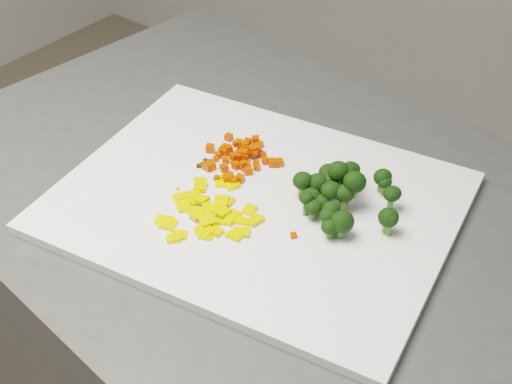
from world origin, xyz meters
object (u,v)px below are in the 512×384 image
Objects in this scene: broccoli_pile at (353,190)px; pepper_pile at (208,208)px; cutting_board at (256,202)px; carrot_pile at (241,152)px.

pepper_pile is at bearing -139.19° from broccoli_pile.
carrot_pile is (-0.06, 0.05, 0.02)m from cutting_board.
cutting_board is 0.08m from carrot_pile.
carrot_pile is at bearing -177.81° from broccoli_pile.
pepper_pile is (-0.03, -0.06, 0.02)m from cutting_board.
pepper_pile is 0.18m from broccoli_pile.
cutting_board is 4.50× the size of carrot_pile.
broccoli_pile is (0.11, 0.06, 0.04)m from cutting_board.
broccoli_pile reaches higher than pepper_pile.
carrot_pile is 0.86× the size of pepper_pile.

